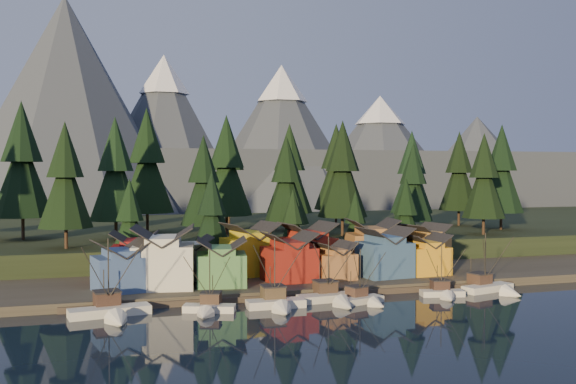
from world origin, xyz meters
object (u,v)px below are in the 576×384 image
object	(u,v)px
boat_1	(208,299)
house_back_1	(192,257)
boat_5	(444,285)
house_back_0	(135,255)
boat_2	(277,293)
boat_6	(493,280)
boat_3	(333,290)
boat_4	(365,292)
house_front_0	(120,265)
house_front_1	(163,255)
boat_0	(111,302)

from	to	relation	value
boat_1	house_back_1	distance (m)	22.54
boat_5	house_back_0	bearing A→B (deg)	168.63
boat_2	boat_6	bearing A→B (deg)	3.84
boat_1	boat_3	distance (m)	20.98
boat_4	boat_3	bearing A→B (deg)	135.22
boat_1	house_front_0	bearing A→B (deg)	151.28
boat_1	boat_6	size ratio (longest dim) A/B	0.89
boat_4	house_front_0	xyz separation A→B (m)	(-37.90, 14.77, 3.97)
house_back_1	house_front_1	bearing A→B (deg)	-131.70
boat_0	boat_4	size ratio (longest dim) A/B	1.36
boat_5	house_front_1	bearing A→B (deg)	174.99
boat_1	boat_4	distance (m)	25.54
boat_0	boat_5	distance (m)	54.80
boat_6	house_front_0	distance (m)	64.81
boat_1	boat_2	world-z (taller)	boat_2
house_front_1	house_back_1	bearing A→B (deg)	59.89
boat_6	house_front_0	size ratio (longest dim) A/B	1.18
boat_4	house_back_1	bearing A→B (deg)	120.09
house_back_0	house_front_1	bearing A→B (deg)	-52.14
boat_0	boat_4	bearing A→B (deg)	-12.18
boat_0	house_front_0	distance (m)	13.48
boat_1	boat_5	size ratio (longest dim) A/B	1.04
boat_6	house_front_0	xyz separation A→B (m)	(-63.51, 12.33, 3.77)
boat_6	boat_3	bearing A→B (deg)	165.58
boat_4	boat_1	bearing A→B (deg)	161.27
boat_5	house_back_0	xyz separation A→B (m)	(-50.11, 22.34, 4.24)
boat_4	house_front_1	distance (m)	34.92
house_front_1	house_back_0	world-z (taller)	house_front_1
boat_0	boat_3	size ratio (longest dim) A/B	1.08
boat_2	boat_6	xyz separation A→B (m)	(40.29, 1.86, -0.27)
boat_0	house_back_1	bearing A→B (deg)	45.23
boat_6	house_back_0	world-z (taller)	house_back_0
boat_5	house_front_1	distance (m)	48.31
boat_6	house_back_0	distance (m)	64.35
boat_4	boat_5	distance (m)	15.15
boat_2	boat_4	world-z (taller)	boat_2
boat_1	boat_6	distance (m)	51.16
boat_6	house_back_0	size ratio (longest dim) A/B	1.24
boat_2	house_back_1	xyz separation A→B (m)	(-10.01, 22.48, 3.23)
boat_0	boat_1	size ratio (longest dim) A/B	1.28
boat_1	house_front_1	bearing A→B (deg)	128.63
boat_6	house_front_0	world-z (taller)	boat_6
boat_5	house_front_0	bearing A→B (deg)	178.39
house_back_1	boat_1	bearing A→B (deg)	-94.03
boat_4	house_back_1	world-z (taller)	house_back_1
boat_5	house_back_1	size ratio (longest dim) A/B	1.26
boat_1	boat_6	world-z (taller)	boat_6
boat_1	boat_3	bearing A→B (deg)	24.08
boat_2	house_front_0	world-z (taller)	boat_2
boat_2	house_front_1	world-z (taller)	house_front_1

